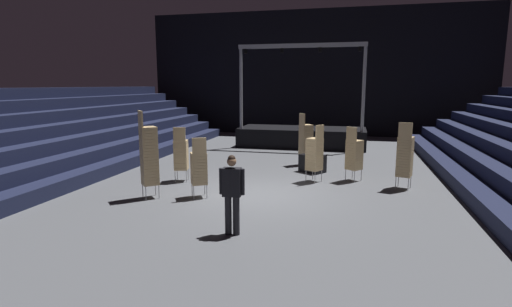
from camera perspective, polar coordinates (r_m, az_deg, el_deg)
The scene contains 13 objects.
ground_plane at distance 12.09m, azimuth 0.70°, elevation -6.13°, with size 22.00×30.00×0.10m, color #515459.
arena_end_wall at distance 26.46m, azimuth 8.21°, elevation 11.34°, with size 22.00×0.30×8.00m, color black.
bleacher_bank_left at distance 16.60m, azimuth -27.88°, elevation 2.83°, with size 5.25×24.00×3.15m.
stage_riser at distance 21.42m, azimuth 6.61°, elevation 2.62°, with size 6.64×2.71×5.27m.
man_with_tie at distance 8.68m, azimuth -3.48°, elevation -5.26°, with size 0.57×0.26×1.79m.
chair_stack_front_left at distance 13.35m, azimuth 20.62°, elevation -0.31°, with size 0.55×0.55×2.14m.
chair_stack_front_right at distance 16.39m, azimuth 7.16°, elevation 2.04°, with size 0.62×0.62×2.14m.
chair_stack_mid_left at distance 11.84m, azimuth -15.15°, elevation -0.21°, with size 0.62×0.62×2.56m.
chair_stack_mid_right at distance 11.69m, azimuth -8.21°, elevation -1.99°, with size 0.60×0.60×1.79m.
chair_stack_mid_centre at distance 13.77m, azimuth -10.73°, elevation -0.08°, with size 0.53×0.53×1.88m.
chair_stack_rear_left at distance 13.57m, azimuth 8.42°, elevation 0.02°, with size 0.60×0.60×1.96m.
chair_stack_rear_right at distance 13.96m, azimuth 13.93°, elevation -0.06°, with size 0.62×0.62×1.88m.
equipment_road_case at distance 15.20m, azimuth 8.11°, elevation -1.41°, with size 0.90×0.60×0.66m, color black.
Camera 1 is at (2.61, -11.32, 3.29)m, focal length 27.82 mm.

